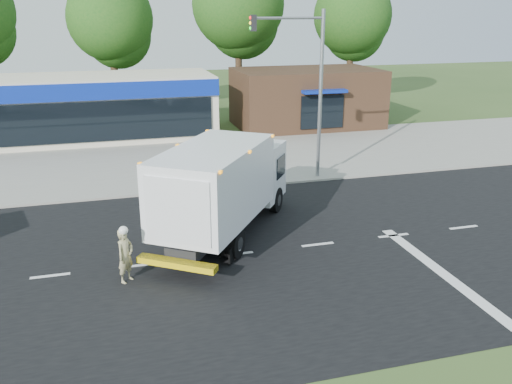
# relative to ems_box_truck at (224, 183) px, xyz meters

# --- Properties ---
(ground) EXTENTS (120.00, 120.00, 0.00)m
(ground) POSITION_rel_ems_box_truck_xyz_m (3.01, -1.73, -2.05)
(ground) COLOR #385123
(ground) RESTS_ON ground
(road_asphalt) EXTENTS (60.00, 14.00, 0.02)m
(road_asphalt) POSITION_rel_ems_box_truck_xyz_m (3.01, -1.73, -2.05)
(road_asphalt) COLOR black
(road_asphalt) RESTS_ON ground
(sidewalk) EXTENTS (60.00, 2.40, 0.12)m
(sidewalk) POSITION_rel_ems_box_truck_xyz_m (3.01, 6.47, -1.99)
(sidewalk) COLOR gray
(sidewalk) RESTS_ON ground
(parking_apron) EXTENTS (60.00, 9.00, 0.02)m
(parking_apron) POSITION_rel_ems_box_truck_xyz_m (3.01, 12.27, -2.04)
(parking_apron) COLOR gray
(parking_apron) RESTS_ON ground
(lane_markings) EXTENTS (55.20, 7.00, 0.01)m
(lane_markings) POSITION_rel_ems_box_truck_xyz_m (4.36, -3.08, -2.03)
(lane_markings) COLOR silver
(lane_markings) RESTS_ON road_asphalt
(ems_box_truck) EXTENTS (6.60, 8.01, 3.56)m
(ems_box_truck) POSITION_rel_ems_box_truck_xyz_m (0.00, 0.00, 0.00)
(ems_box_truck) COLOR black
(ems_box_truck) RESTS_ON ground
(emergency_worker) EXTENTS (0.72, 0.74, 1.82)m
(emergency_worker) POSITION_rel_ems_box_truck_xyz_m (-3.66, -2.71, -1.16)
(emergency_worker) COLOR tan
(emergency_worker) RESTS_ON ground
(retail_strip_mall) EXTENTS (18.00, 6.20, 4.00)m
(retail_strip_mall) POSITION_rel_ems_box_truck_xyz_m (-5.99, 18.20, -0.04)
(retail_strip_mall) COLOR beige
(retail_strip_mall) RESTS_ON ground
(brown_storefront) EXTENTS (10.00, 6.70, 4.00)m
(brown_storefront) POSITION_rel_ems_box_truck_xyz_m (10.01, 18.25, -0.05)
(brown_storefront) COLOR #382316
(brown_storefront) RESTS_ON ground
(traffic_signal_pole) EXTENTS (3.51, 0.25, 8.00)m
(traffic_signal_pole) POSITION_rel_ems_box_truck_xyz_m (5.36, 5.87, 2.87)
(traffic_signal_pole) COLOR gray
(traffic_signal_pole) RESTS_ON ground
(background_trees) EXTENTS (36.77, 7.39, 12.10)m
(background_trees) POSITION_rel_ems_box_truck_xyz_m (2.16, 26.43, 5.33)
(background_trees) COLOR #332114
(background_trees) RESTS_ON ground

